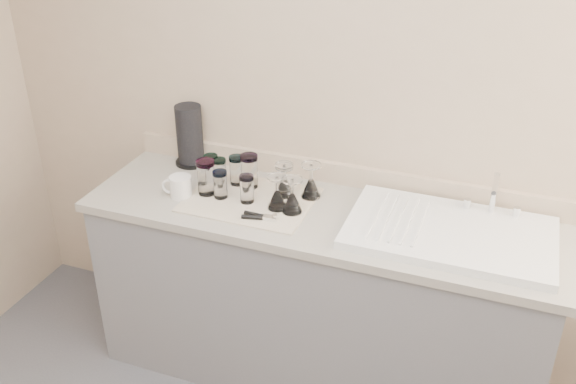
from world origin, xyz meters
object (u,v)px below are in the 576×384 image
at_px(tumbler_magenta, 206,177).
at_px(goblet_front_right, 292,201).
at_px(tumbler_cyan, 237,170).
at_px(goblet_back_right, 311,186).
at_px(tumbler_teal, 211,168).
at_px(goblet_back_left, 284,184).
at_px(can_opener, 260,217).
at_px(tumbler_blue, 220,184).
at_px(white_mug, 180,187).
at_px(paper_towel_roll, 190,136).
at_px(goblet_extra, 284,186).
at_px(tumbler_lavender, 247,189).
at_px(tumbler_extra, 220,171).
at_px(tumbler_purple, 249,171).
at_px(goblet_front_left, 277,197).
at_px(sink_unit, 450,232).

height_order(tumbler_magenta, goblet_front_right, tumbler_magenta).
xyz_separation_m(tumbler_cyan, goblet_back_right, (0.36, 0.00, -0.02)).
bearing_deg(goblet_front_right, tumbler_teal, 162.81).
bearing_deg(goblet_back_left, goblet_back_right, 9.20).
relative_size(goblet_back_left, can_opener, 0.98).
bearing_deg(tumbler_teal, tumbler_blue, -50.28).
distance_m(goblet_back_right, white_mug, 0.58).
xyz_separation_m(tumbler_teal, paper_towel_roll, (-0.18, 0.14, 0.07)).
xyz_separation_m(goblet_back_right, goblet_extra, (-0.11, -0.03, -0.01)).
bearing_deg(paper_towel_roll, tumbler_lavender, -32.95).
xyz_separation_m(goblet_back_left, goblet_front_right, (0.09, -0.13, 0.00)).
bearing_deg(tumbler_cyan, tumbler_teal, -175.06).
bearing_deg(tumbler_lavender, goblet_extra, 40.89).
height_order(tumbler_blue, tumbler_extra, tumbler_blue).
bearing_deg(tumbler_magenta, tumbler_teal, 106.34).
bearing_deg(tumbler_cyan, tumbler_lavender, -51.39).
distance_m(tumbler_extra, goblet_front_right, 0.42).
height_order(goblet_back_right, goblet_front_right, goblet_back_right).
xyz_separation_m(tumbler_teal, goblet_back_right, (0.48, 0.01, -0.01)).
height_order(tumbler_cyan, goblet_back_left, goblet_back_left).
bearing_deg(tumbler_cyan, tumbler_extra, -161.73).
height_order(tumbler_blue, goblet_front_right, goblet_front_right).
bearing_deg(tumbler_magenta, tumbler_purple, 38.91).
bearing_deg(goblet_front_left, can_opener, -107.32).
xyz_separation_m(goblet_front_left, goblet_extra, (-0.01, 0.12, -0.00)).
relative_size(tumbler_purple, can_opener, 1.06).
distance_m(tumbler_cyan, can_opener, 0.34).
height_order(tumbler_extra, white_mug, tumbler_extra).
relative_size(goblet_back_right, goblet_front_left, 1.04).
bearing_deg(goblet_front_left, tumbler_teal, 160.70).
bearing_deg(goblet_back_right, tumbler_magenta, -163.03).
bearing_deg(tumbler_magenta, tumbler_lavender, -1.80).
bearing_deg(goblet_front_left, tumbler_extra, 160.20).
relative_size(goblet_back_right, white_mug, 1.09).
bearing_deg(goblet_back_left, tumbler_lavender, -135.93).
distance_m(tumbler_purple, goblet_front_left, 0.23).
xyz_separation_m(tumbler_blue, goblet_extra, (0.26, 0.12, -0.02)).
bearing_deg(tumbler_lavender, tumbler_purple, 108.83).
bearing_deg(tumbler_cyan, goblet_front_right, -24.74).
distance_m(tumbler_lavender, tumbler_extra, 0.22).
bearing_deg(goblet_front_right, paper_towel_roll, 155.96).
xyz_separation_m(sink_unit, tumbler_teal, (-1.11, 0.09, 0.05)).
relative_size(tumbler_teal, goblet_front_right, 0.82).
xyz_separation_m(sink_unit, tumbler_lavender, (-0.87, -0.04, 0.05)).
bearing_deg(tumbler_extra, tumbler_teal, 164.13).
xyz_separation_m(can_opener, paper_towel_roll, (-0.53, 0.39, 0.13)).
bearing_deg(tumbler_blue, sink_unit, 2.49).
distance_m(tumbler_teal, tumbler_magenta, 0.13).
xyz_separation_m(tumbler_magenta, goblet_front_right, (0.41, -0.02, -0.03)).
bearing_deg(tumbler_teal, tumbler_extra, -15.87).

